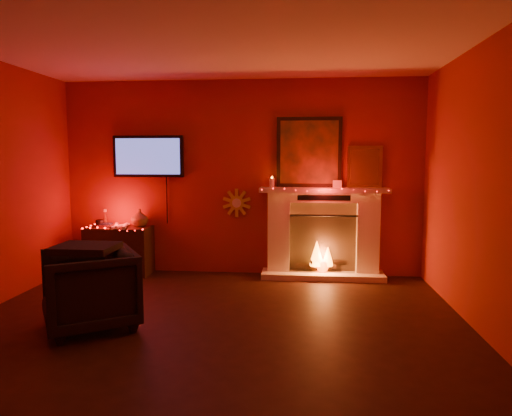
{
  "coord_description": "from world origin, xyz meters",
  "views": [
    {
      "loc": [
        0.83,
        -3.83,
        1.62
      ],
      "look_at": [
        0.3,
        1.7,
        1.02
      ],
      "focal_mm": 32.0,
      "sensor_mm": 36.0,
      "label": 1
    }
  ],
  "objects_px": {
    "sunburst_clock": "(237,203)",
    "console_table": "(120,248)",
    "fireplace": "(322,224)",
    "armchair": "(90,289)",
    "tv": "(148,157)"
  },
  "relations": [
    {
      "from": "fireplace",
      "to": "sunburst_clock",
      "type": "bearing_deg",
      "value": 175.63
    },
    {
      "from": "fireplace",
      "to": "console_table",
      "type": "bearing_deg",
      "value": -177.44
    },
    {
      "from": "tv",
      "to": "armchair",
      "type": "bearing_deg",
      "value": -86.38
    },
    {
      "from": "armchair",
      "to": "sunburst_clock",
      "type": "bearing_deg",
      "value": 121.01
    },
    {
      "from": "console_table",
      "to": "armchair",
      "type": "height_order",
      "value": "console_table"
    },
    {
      "from": "fireplace",
      "to": "sunburst_clock",
      "type": "relative_size",
      "value": 5.45
    },
    {
      "from": "tv",
      "to": "console_table",
      "type": "height_order",
      "value": "tv"
    },
    {
      "from": "fireplace",
      "to": "console_table",
      "type": "relative_size",
      "value": 2.38
    },
    {
      "from": "fireplace",
      "to": "console_table",
      "type": "distance_m",
      "value": 2.84
    },
    {
      "from": "fireplace",
      "to": "armchair",
      "type": "bearing_deg",
      "value": -137.02
    },
    {
      "from": "sunburst_clock",
      "to": "armchair",
      "type": "relative_size",
      "value": 0.48
    },
    {
      "from": "sunburst_clock",
      "to": "console_table",
      "type": "xyz_separation_m",
      "value": [
        -1.63,
        -0.22,
        -0.63
      ]
    },
    {
      "from": "console_table",
      "to": "fireplace",
      "type": "bearing_deg",
      "value": 2.56
    },
    {
      "from": "sunburst_clock",
      "to": "console_table",
      "type": "relative_size",
      "value": 0.44
    },
    {
      "from": "fireplace",
      "to": "tv",
      "type": "bearing_deg",
      "value": 178.5
    }
  ]
}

